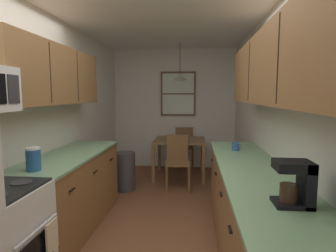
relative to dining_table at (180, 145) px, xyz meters
name	(u,v)px	position (x,y,z in m)	size (l,w,h in m)	color
ground_plane	(159,219)	(-0.16, -1.88, -0.63)	(12.00, 12.00, 0.00)	brown
wall_left	(53,119)	(-1.51, -1.88, 0.65)	(0.10, 9.00, 2.55)	white
wall_right	(272,121)	(1.19, -1.88, 0.65)	(0.10, 9.00, 2.55)	white
wall_back	(174,109)	(-0.16, 0.77, 0.65)	(4.40, 0.10, 2.55)	white
ceiling_slab	(158,8)	(-0.16, -1.88, 1.96)	(4.40, 9.00, 0.08)	white
counter_left	(71,191)	(-1.16, -2.20, -0.18)	(0.64, 1.85, 0.90)	olive
upper_cabinets_left	(51,75)	(-1.30, -2.25, 1.17)	(0.33, 1.93, 0.65)	olive
counter_right	(256,222)	(0.84, -2.80, -0.18)	(0.64, 3.25, 0.90)	olive
upper_cabinets_right	(281,66)	(0.98, -2.85, 1.19)	(0.33, 2.93, 0.63)	olive
dining_table	(180,145)	(0.00, 0.00, 0.00)	(0.95, 0.89, 0.73)	brown
dining_chair_near	(178,159)	(0.00, -0.66, -0.13)	(0.43, 0.43, 0.90)	brown
dining_chair_far	(184,145)	(0.05, 0.66, -0.13)	(0.44, 0.44, 0.90)	brown
pendant_light	(180,77)	(0.00, 0.00, 1.28)	(0.25, 0.25, 0.69)	black
back_window	(178,94)	(-0.07, 0.70, 0.97)	(0.75, 0.05, 0.94)	brown
trash_bin	(125,171)	(-0.86, -0.83, -0.31)	(0.34, 0.34, 0.63)	#3F3F42
storage_canister	(33,159)	(-1.16, -2.90, 0.38)	(0.13, 0.13, 0.21)	#265999
dish_towel	(52,236)	(-0.80, -3.29, -0.13)	(0.02, 0.16, 0.24)	beige
coffee_maker	(297,182)	(0.92, -3.49, 0.42)	(0.22, 0.18, 0.28)	black
mug_by_coffeemaker	(235,146)	(0.79, -1.80, 0.32)	(0.13, 0.09, 0.10)	#335999
table_serving_bowl	(175,138)	(-0.08, -0.08, 0.14)	(0.20, 0.20, 0.06)	#4C7299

